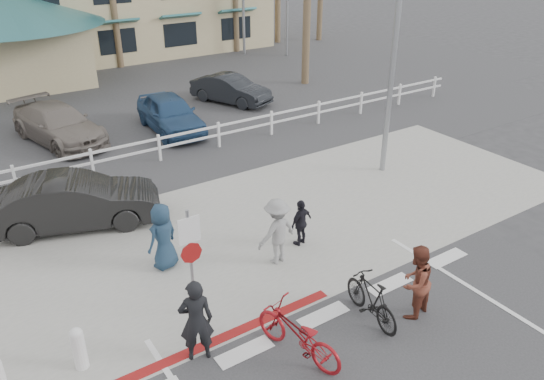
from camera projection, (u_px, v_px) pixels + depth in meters
ground at (341, 332)px, 11.10m from camera, size 140.00×140.00×0.00m
sidewalk_plaza at (234, 237)px, 14.44m from camera, size 22.00×7.00×0.01m
cross_street at (173, 184)px, 17.42m from camera, size 40.00×5.00×0.01m
parking_lot at (88, 109)px, 24.50m from camera, size 50.00×16.00×0.01m
curb_red at (186, 354)px, 10.50m from camera, size 7.00×0.25×0.02m
rail_fence at (162, 147)px, 18.94m from camera, size 29.40×0.16×1.00m
sign_post at (191, 259)px, 10.95m from camera, size 0.50×0.10×2.90m
bollard_0 at (79, 348)px, 10.00m from camera, size 0.26×0.26×0.95m
streetlight_0 at (396, 38)px, 16.38m from camera, size 0.60×2.00×9.00m
info_sign at (287, 11)px, 33.14m from camera, size 1.20×0.16×5.60m
bike_red at (298, 334)px, 10.24m from camera, size 1.21×2.17×1.08m
rider_red at (196, 321)px, 10.05m from camera, size 0.77×0.64×1.81m
bike_black at (371, 299)px, 11.23m from camera, size 0.68×1.78×1.05m
rider_black at (416, 282)px, 11.21m from camera, size 0.95×0.81×1.72m
pedestrian_a at (277, 231)px, 13.03m from camera, size 1.21×0.80×1.75m
pedestrian_child at (301, 223)px, 13.85m from camera, size 0.82×0.50×1.31m
pedestrian_b at (163, 237)px, 12.83m from camera, size 0.99×0.83×1.73m
car_white_sedan at (75, 202)px, 14.68m from camera, size 4.81×2.94×1.50m
lot_car_1 at (58, 124)px, 20.50m from camera, size 3.10×5.22×1.42m
lot_car_2 at (170, 113)px, 21.57m from camera, size 2.01×4.48×1.49m
lot_car_3 at (231, 89)px, 25.06m from camera, size 2.85×4.19×1.31m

